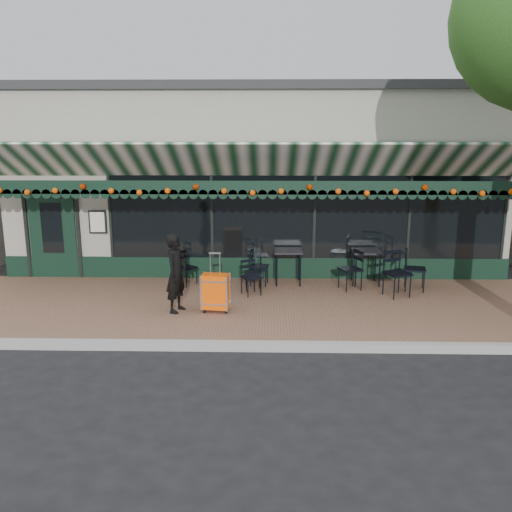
{
  "coord_description": "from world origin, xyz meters",
  "views": [
    {
      "loc": [
        0.33,
        -8.56,
        3.59
      ],
      "look_at": [
        0.09,
        1.6,
        1.24
      ],
      "focal_mm": 38.0,
      "sensor_mm": 36.0,
      "label": 1
    }
  ],
  "objects_px": {
    "woman": "(176,273)",
    "chair_b_right": "(259,267)",
    "suitcase": "(216,292)",
    "cafe_table_a": "(366,254)",
    "chair_a_left": "(350,270)",
    "chair_solo": "(186,268)",
    "cafe_table_b": "(288,253)",
    "chair_b_left": "(253,273)",
    "chair_a_right": "(415,270)",
    "chair_b_front": "(251,278)",
    "chair_a_front": "(397,274)"
  },
  "relations": [
    {
      "from": "suitcase",
      "to": "cafe_table_a",
      "type": "bearing_deg",
      "value": 40.22
    },
    {
      "from": "chair_a_left",
      "to": "chair_a_right",
      "type": "relative_size",
      "value": 0.96
    },
    {
      "from": "chair_a_right",
      "to": "chair_b_front",
      "type": "distance_m",
      "value": 3.62
    },
    {
      "from": "chair_a_right",
      "to": "cafe_table_a",
      "type": "bearing_deg",
      "value": 76.42
    },
    {
      "from": "cafe_table_b",
      "to": "chair_a_right",
      "type": "xyz_separation_m",
      "value": [
        2.77,
        -0.48,
        -0.24
      ]
    },
    {
      "from": "suitcase",
      "to": "chair_b_left",
      "type": "bearing_deg",
      "value": 73.64
    },
    {
      "from": "cafe_table_a",
      "to": "chair_a_front",
      "type": "height_order",
      "value": "chair_a_front"
    },
    {
      "from": "chair_a_front",
      "to": "chair_b_right",
      "type": "relative_size",
      "value": 1.17
    },
    {
      "from": "chair_a_right",
      "to": "chair_b_front",
      "type": "bearing_deg",
      "value": 108.83
    },
    {
      "from": "cafe_table_a",
      "to": "chair_b_left",
      "type": "xyz_separation_m",
      "value": [
        -2.56,
        -0.53,
        -0.33
      ]
    },
    {
      "from": "suitcase",
      "to": "chair_solo",
      "type": "xyz_separation_m",
      "value": [
        -0.85,
        1.88,
        0.0
      ]
    },
    {
      "from": "chair_a_right",
      "to": "chair_solo",
      "type": "distance_m",
      "value": 5.11
    },
    {
      "from": "chair_a_right",
      "to": "chair_b_right",
      "type": "bearing_deg",
      "value": 96.09
    },
    {
      "from": "cafe_table_a",
      "to": "chair_solo",
      "type": "bearing_deg",
      "value": -177.67
    },
    {
      "from": "woman",
      "to": "cafe_table_a",
      "type": "distance_m",
      "value": 4.5
    },
    {
      "from": "chair_b_right",
      "to": "chair_b_front",
      "type": "relative_size",
      "value": 1.1
    },
    {
      "from": "suitcase",
      "to": "chair_a_left",
      "type": "distance_m",
      "value": 3.26
    },
    {
      "from": "cafe_table_a",
      "to": "chair_a_left",
      "type": "relative_size",
      "value": 0.88
    },
    {
      "from": "cafe_table_b",
      "to": "chair_a_front",
      "type": "relative_size",
      "value": 0.81
    },
    {
      "from": "chair_a_left",
      "to": "chair_a_front",
      "type": "distance_m",
      "value": 1.04
    },
    {
      "from": "chair_a_left",
      "to": "chair_b_left",
      "type": "relative_size",
      "value": 1.19
    },
    {
      "from": "woman",
      "to": "suitcase",
      "type": "bearing_deg",
      "value": -72.7
    },
    {
      "from": "chair_a_front",
      "to": "chair_b_right",
      "type": "xyz_separation_m",
      "value": [
        -2.94,
        0.82,
        -0.07
      ]
    },
    {
      "from": "chair_a_right",
      "to": "chair_b_left",
      "type": "xyz_separation_m",
      "value": [
        -3.56,
        -0.05,
        -0.09
      ]
    },
    {
      "from": "cafe_table_a",
      "to": "chair_b_front",
      "type": "relative_size",
      "value": 1.04
    },
    {
      "from": "cafe_table_b",
      "to": "chair_a_left",
      "type": "height_order",
      "value": "chair_a_left"
    },
    {
      "from": "suitcase",
      "to": "chair_b_left",
      "type": "xyz_separation_m",
      "value": [
        0.69,
        1.52,
        -0.02
      ]
    },
    {
      "from": "woman",
      "to": "chair_b_left",
      "type": "xyz_separation_m",
      "value": [
        1.44,
        1.52,
        -0.39
      ]
    },
    {
      "from": "chair_b_front",
      "to": "cafe_table_a",
      "type": "bearing_deg",
      "value": -8.58
    },
    {
      "from": "cafe_table_a",
      "to": "chair_a_right",
      "type": "bearing_deg",
      "value": -25.4
    },
    {
      "from": "chair_b_right",
      "to": "suitcase",
      "type": "bearing_deg",
      "value": 164.49
    },
    {
      "from": "chair_a_left",
      "to": "chair_b_front",
      "type": "relative_size",
      "value": 1.18
    },
    {
      "from": "chair_a_front",
      "to": "woman",
      "type": "bearing_deg",
      "value": 171.13
    },
    {
      "from": "cafe_table_b",
      "to": "chair_solo",
      "type": "relative_size",
      "value": 1.0
    },
    {
      "from": "chair_b_left",
      "to": "woman",
      "type": "bearing_deg",
      "value": -47.99
    },
    {
      "from": "suitcase",
      "to": "chair_a_right",
      "type": "distance_m",
      "value": 4.53
    },
    {
      "from": "chair_a_left",
      "to": "chair_solo",
      "type": "height_order",
      "value": "chair_a_left"
    },
    {
      "from": "woman",
      "to": "chair_b_left",
      "type": "height_order",
      "value": "woman"
    },
    {
      "from": "cafe_table_b",
      "to": "chair_a_right",
      "type": "relative_size",
      "value": 0.85
    },
    {
      "from": "suitcase",
      "to": "cafe_table_a",
      "type": "relative_size",
      "value": 1.48
    },
    {
      "from": "chair_a_left",
      "to": "chair_b_right",
      "type": "height_order",
      "value": "chair_a_left"
    },
    {
      "from": "chair_a_right",
      "to": "chair_b_left",
      "type": "distance_m",
      "value": 3.56
    },
    {
      "from": "chair_a_right",
      "to": "chair_solo",
      "type": "height_order",
      "value": "chair_a_right"
    },
    {
      "from": "woman",
      "to": "chair_b_right",
      "type": "relative_size",
      "value": 1.84
    },
    {
      "from": "cafe_table_a",
      "to": "chair_a_left",
      "type": "distance_m",
      "value": 0.67
    },
    {
      "from": "cafe_table_b",
      "to": "chair_a_front",
      "type": "bearing_deg",
      "value": -22.75
    },
    {
      "from": "cafe_table_b",
      "to": "chair_b_left",
      "type": "relative_size",
      "value": 1.05
    },
    {
      "from": "suitcase",
      "to": "chair_solo",
      "type": "distance_m",
      "value": 2.07
    },
    {
      "from": "suitcase",
      "to": "cafe_table_b",
      "type": "height_order",
      "value": "suitcase"
    },
    {
      "from": "cafe_table_b",
      "to": "chair_a_left",
      "type": "relative_size",
      "value": 0.88
    }
  ]
}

